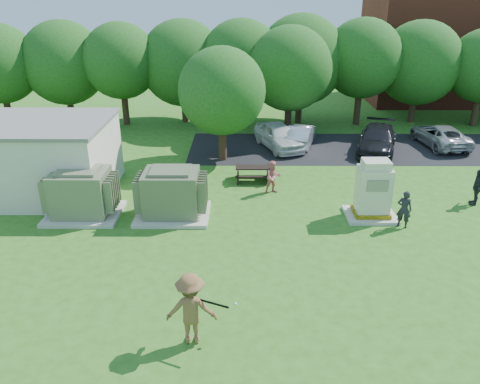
{
  "coord_description": "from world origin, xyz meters",
  "views": [
    {
      "loc": [
        0.11,
        -12.97,
        8.71
      ],
      "look_at": [
        0.0,
        4.0,
        1.3
      ],
      "focal_mm": 35.0,
      "sensor_mm": 36.0,
      "label": 1
    }
  ],
  "objects_px": {
    "car_dark": "(377,139)",
    "car_silver_b": "(440,135)",
    "picnic_table": "(253,172)",
    "car_silver_a": "(301,135)",
    "transformer_left": "(82,194)",
    "generator_cabinet": "(373,193)",
    "person_at_picnic": "(273,177)",
    "person_walking_right": "(477,187)",
    "transformer_right": "(172,194)",
    "batter": "(191,309)",
    "person_by_generator": "(404,209)",
    "car_white": "(279,136)"
  },
  "relations": [
    {
      "from": "transformer_right",
      "to": "picnic_table",
      "type": "relative_size",
      "value": 1.76
    },
    {
      "from": "person_walking_right",
      "to": "car_silver_b",
      "type": "relative_size",
      "value": 0.36
    },
    {
      "from": "batter",
      "to": "car_silver_a",
      "type": "height_order",
      "value": "batter"
    },
    {
      "from": "batter",
      "to": "car_silver_b",
      "type": "xyz_separation_m",
      "value": [
        13.13,
        17.13,
        -0.4
      ]
    },
    {
      "from": "car_silver_a",
      "to": "person_at_picnic",
      "type": "bearing_deg",
      "value": 89.87
    },
    {
      "from": "picnic_table",
      "to": "person_by_generator",
      "type": "xyz_separation_m",
      "value": [
        5.82,
        -4.84,
        0.32
      ]
    },
    {
      "from": "transformer_right",
      "to": "batter",
      "type": "xyz_separation_m",
      "value": [
        1.56,
        -7.53,
        0.06
      ]
    },
    {
      "from": "person_at_picnic",
      "to": "car_dark",
      "type": "xyz_separation_m",
      "value": [
        6.37,
        6.1,
        -0.06
      ]
    },
    {
      "from": "person_walking_right",
      "to": "generator_cabinet",
      "type": "bearing_deg",
      "value": -58.81
    },
    {
      "from": "batter",
      "to": "person_by_generator",
      "type": "relative_size",
      "value": 1.33
    },
    {
      "from": "transformer_right",
      "to": "car_silver_a",
      "type": "relative_size",
      "value": 0.77
    },
    {
      "from": "generator_cabinet",
      "to": "batter",
      "type": "height_order",
      "value": "generator_cabinet"
    },
    {
      "from": "transformer_left",
      "to": "generator_cabinet",
      "type": "distance_m",
      "value": 11.9
    },
    {
      "from": "person_walking_right",
      "to": "transformer_right",
      "type": "bearing_deg",
      "value": -68.11
    },
    {
      "from": "transformer_left",
      "to": "car_dark",
      "type": "height_order",
      "value": "transformer_left"
    },
    {
      "from": "transformer_left",
      "to": "transformer_right",
      "type": "relative_size",
      "value": 1.0
    },
    {
      "from": "car_dark",
      "to": "transformer_left",
      "type": "bearing_deg",
      "value": -130.8
    },
    {
      "from": "transformer_left",
      "to": "batter",
      "type": "distance_m",
      "value": 9.19
    },
    {
      "from": "batter",
      "to": "person_at_picnic",
      "type": "bearing_deg",
      "value": -107.08
    },
    {
      "from": "batter",
      "to": "person_at_picnic",
      "type": "relative_size",
      "value": 1.33
    },
    {
      "from": "transformer_right",
      "to": "picnic_table",
      "type": "height_order",
      "value": "transformer_right"
    },
    {
      "from": "person_walking_right",
      "to": "car_silver_a",
      "type": "relative_size",
      "value": 0.41
    },
    {
      "from": "person_at_picnic",
      "to": "car_dark",
      "type": "distance_m",
      "value": 8.82
    },
    {
      "from": "transformer_left",
      "to": "generator_cabinet",
      "type": "xyz_separation_m",
      "value": [
        11.9,
        -0.05,
        0.11
      ]
    },
    {
      "from": "transformer_left",
      "to": "transformer_right",
      "type": "bearing_deg",
      "value": 0.0
    },
    {
      "from": "car_silver_a",
      "to": "transformer_right",
      "type": "bearing_deg",
      "value": 72.41
    },
    {
      "from": "car_white",
      "to": "person_by_generator",
      "type": "bearing_deg",
      "value": -87.03
    },
    {
      "from": "transformer_right",
      "to": "car_silver_a",
      "type": "bearing_deg",
      "value": 56.34
    },
    {
      "from": "picnic_table",
      "to": "car_silver_a",
      "type": "relative_size",
      "value": 0.43
    },
    {
      "from": "generator_cabinet",
      "to": "car_silver_b",
      "type": "distance_m",
      "value": 11.63
    },
    {
      "from": "batter",
      "to": "car_silver_b",
      "type": "bearing_deg",
      "value": -129.16
    },
    {
      "from": "generator_cabinet",
      "to": "person_at_picnic",
      "type": "bearing_deg",
      "value": 147.81
    },
    {
      "from": "batter",
      "to": "person_walking_right",
      "type": "xyz_separation_m",
      "value": [
        11.5,
        8.76,
        -0.22
      ]
    },
    {
      "from": "generator_cabinet",
      "to": "car_dark",
      "type": "xyz_separation_m",
      "value": [
        2.47,
        8.55,
        -0.37
      ]
    },
    {
      "from": "picnic_table",
      "to": "person_walking_right",
      "type": "xyz_separation_m",
      "value": [
        9.65,
        -2.67,
        0.36
      ]
    },
    {
      "from": "picnic_table",
      "to": "transformer_right",
      "type": "bearing_deg",
      "value": -131.22
    },
    {
      "from": "car_dark",
      "to": "car_silver_b",
      "type": "height_order",
      "value": "car_dark"
    },
    {
      "from": "person_by_generator",
      "to": "car_white",
      "type": "relative_size",
      "value": 0.36
    },
    {
      "from": "generator_cabinet",
      "to": "person_walking_right",
      "type": "relative_size",
      "value": 1.53
    },
    {
      "from": "person_at_picnic",
      "to": "car_silver_b",
      "type": "height_order",
      "value": "person_at_picnic"
    },
    {
      "from": "transformer_right",
      "to": "car_white",
      "type": "relative_size",
      "value": 0.69
    },
    {
      "from": "person_at_picnic",
      "to": "car_silver_a",
      "type": "bearing_deg",
      "value": 57.93
    },
    {
      "from": "person_walking_right",
      "to": "car_silver_a",
      "type": "distance_m",
      "value": 10.71
    },
    {
      "from": "transformer_left",
      "to": "batter",
      "type": "bearing_deg",
      "value": -55.06
    },
    {
      "from": "picnic_table",
      "to": "person_at_picnic",
      "type": "height_order",
      "value": "person_at_picnic"
    },
    {
      "from": "person_walking_right",
      "to": "car_white",
      "type": "xyz_separation_m",
      "value": [
        -8.05,
        7.83,
        -0.07
      ]
    },
    {
      "from": "transformer_right",
      "to": "generator_cabinet",
      "type": "xyz_separation_m",
      "value": [
        8.2,
        -0.05,
        0.11
      ]
    },
    {
      "from": "generator_cabinet",
      "to": "person_at_picnic",
      "type": "height_order",
      "value": "generator_cabinet"
    },
    {
      "from": "picnic_table",
      "to": "batter",
      "type": "relative_size",
      "value": 0.82
    },
    {
      "from": "generator_cabinet",
      "to": "person_by_generator",
      "type": "relative_size",
      "value": 1.6
    }
  ]
}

